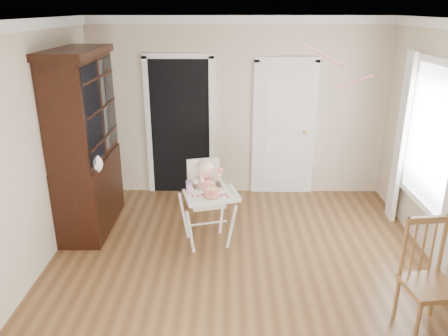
{
  "coord_description": "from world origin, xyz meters",
  "views": [
    {
      "loc": [
        -0.14,
        -4.04,
        2.81
      ],
      "look_at": [
        -0.2,
        0.73,
        1.04
      ],
      "focal_mm": 35.0,
      "sensor_mm": 36.0,
      "label": 1
    }
  ],
  "objects_px": {
    "cake": "(212,193)",
    "china_cabinet": "(85,143)",
    "dining_chair": "(429,282)",
    "high_chair": "(207,194)",
    "sippy_cup": "(189,187)"
  },
  "relations": [
    {
      "from": "sippy_cup",
      "to": "high_chair",
      "type": "bearing_deg",
      "value": 37.48
    },
    {
      "from": "high_chair",
      "to": "dining_chair",
      "type": "height_order",
      "value": "dining_chair"
    },
    {
      "from": "high_chair",
      "to": "dining_chair",
      "type": "xyz_separation_m",
      "value": [
        2.07,
        -1.53,
        -0.17
      ]
    },
    {
      "from": "high_chair",
      "to": "dining_chair",
      "type": "relative_size",
      "value": 1.02
    },
    {
      "from": "cake",
      "to": "china_cabinet",
      "type": "relative_size",
      "value": 0.09
    },
    {
      "from": "china_cabinet",
      "to": "dining_chair",
      "type": "distance_m",
      "value": 4.19
    },
    {
      "from": "cake",
      "to": "dining_chair",
      "type": "xyz_separation_m",
      "value": [
        1.99,
        -1.26,
        -0.31
      ]
    },
    {
      "from": "cake",
      "to": "china_cabinet",
      "type": "height_order",
      "value": "china_cabinet"
    },
    {
      "from": "cake",
      "to": "sippy_cup",
      "type": "height_order",
      "value": "sippy_cup"
    },
    {
      "from": "cake",
      "to": "sippy_cup",
      "type": "relative_size",
      "value": 1.32
    },
    {
      "from": "high_chair",
      "to": "dining_chair",
      "type": "distance_m",
      "value": 2.58
    },
    {
      "from": "cake",
      "to": "sippy_cup",
      "type": "distance_m",
      "value": 0.3
    },
    {
      "from": "sippy_cup",
      "to": "dining_chair",
      "type": "height_order",
      "value": "dining_chair"
    },
    {
      "from": "sippy_cup",
      "to": "china_cabinet",
      "type": "bearing_deg",
      "value": 156.98
    },
    {
      "from": "sippy_cup",
      "to": "china_cabinet",
      "type": "xyz_separation_m",
      "value": [
        -1.38,
        0.58,
        0.35
      ]
    }
  ]
}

